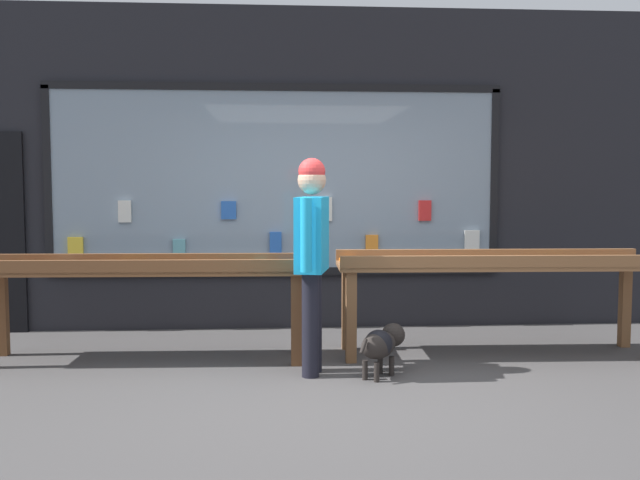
% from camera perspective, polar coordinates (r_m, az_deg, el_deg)
% --- Properties ---
extents(ground_plane, '(40.00, 40.00, 0.00)m').
position_cam_1_polar(ground_plane, '(5.59, 0.98, -11.70)').
color(ground_plane, '#474444').
extents(shopfront_facade, '(8.46, 0.29, 3.43)m').
position_cam_1_polar(shopfront_facade, '(7.75, -1.04, 5.55)').
color(shopfront_facade, black).
rests_on(shopfront_facade, ground_plane).
extents(display_table_left, '(2.89, 0.71, 0.92)m').
position_cam_1_polar(display_table_left, '(6.46, -13.87, -2.83)').
color(display_table_left, brown).
rests_on(display_table_left, ground_plane).
extents(display_table_right, '(2.89, 0.76, 0.94)m').
position_cam_1_polar(display_table_right, '(6.69, 13.82, -2.46)').
color(display_table_right, brown).
rests_on(display_table_right, ground_plane).
extents(person_browsing, '(0.31, 0.68, 1.77)m').
position_cam_1_polar(person_browsing, '(5.78, -0.65, -0.57)').
color(person_browsing, black).
rests_on(person_browsing, ground_plane).
extents(small_dog, '(0.46, 0.50, 0.41)m').
position_cam_1_polar(small_dog, '(5.85, 4.93, -8.24)').
color(small_dog, black).
rests_on(small_dog, ground_plane).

